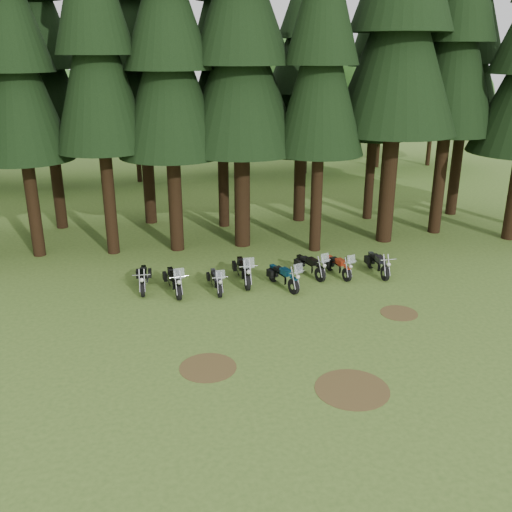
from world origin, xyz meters
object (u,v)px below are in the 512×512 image
object	(u,v)px
motorcycle_1	(174,281)
motorcycle_6	(338,267)
motorcycle_3	(244,271)
motorcycle_5	(310,266)
motorcycle_4	(283,277)
motorcycle_2	(216,281)
motorcycle_0	(143,279)
motorcycle_7	(378,264)

from	to	relation	value
motorcycle_1	motorcycle_6	world-z (taller)	motorcycle_1
motorcycle_3	motorcycle_5	bearing A→B (deg)	2.17
motorcycle_1	motorcycle_3	world-z (taller)	motorcycle_3
motorcycle_1	motorcycle_5	size ratio (longest dim) A/B	1.09
motorcycle_6	motorcycle_4	bearing A→B (deg)	-175.78
motorcycle_2	motorcycle_4	xyz separation A→B (m)	(2.77, -0.22, 0.05)
motorcycle_0	motorcycle_1	xyz separation A→B (m)	(1.24, -0.58, 0.04)
motorcycle_1	motorcycle_6	bearing A→B (deg)	-4.41
motorcycle_4	motorcycle_5	distance (m)	1.76
motorcycle_2	motorcycle_4	distance (m)	2.78
motorcycle_4	motorcycle_3	bearing A→B (deg)	130.33
motorcycle_4	motorcycle_7	xyz separation A→B (m)	(4.43, 0.69, -0.02)
motorcycle_5	motorcycle_7	distance (m)	3.01
motorcycle_1	motorcycle_3	xyz separation A→B (m)	(2.94, 0.50, 0.03)
motorcycle_3	motorcycle_7	world-z (taller)	motorcycle_3
motorcycle_1	motorcycle_2	world-z (taller)	motorcycle_1
motorcycle_4	motorcycle_6	world-z (taller)	motorcycle_4
motorcycle_5	motorcycle_6	bearing A→B (deg)	-29.40
motorcycle_3	motorcycle_7	distance (m)	5.96
motorcycle_3	motorcycle_0	bearing A→B (deg)	177.97
motorcycle_1	motorcycle_4	size ratio (longest dim) A/B	1.06
motorcycle_3	motorcycle_6	distance (m)	4.19
motorcycle_2	motorcycle_3	bearing A→B (deg)	23.82
motorcycle_2	motorcycle_5	world-z (taller)	motorcycle_5
motorcycle_4	motorcycle_7	world-z (taller)	motorcycle_4
motorcycle_2	motorcycle_4	size ratio (longest dim) A/B	0.92
motorcycle_0	motorcycle_5	size ratio (longest dim) A/B	1.02
motorcycle_7	motorcycle_2	bearing A→B (deg)	-177.65
motorcycle_2	motorcycle_7	world-z (taller)	motorcycle_2
motorcycle_1	motorcycle_5	distance (m)	5.93
motorcycle_1	motorcycle_6	xyz separation A→B (m)	(7.12, 0.45, -0.06)
motorcycle_6	motorcycle_7	xyz separation A→B (m)	(1.77, -0.13, 0.02)
motorcycle_0	motorcycle_2	distance (m)	3.01
motorcycle_2	motorcycle_3	world-z (taller)	motorcycle_3
motorcycle_1	motorcycle_4	world-z (taller)	motorcycle_1
motorcycle_0	motorcycle_6	world-z (taller)	motorcycle_6
motorcycle_3	motorcycle_2	bearing A→B (deg)	-153.64
motorcycle_1	motorcycle_7	xyz separation A→B (m)	(8.89, 0.32, -0.03)
motorcycle_6	motorcycle_7	distance (m)	1.77
motorcycle_3	motorcycle_4	distance (m)	1.75
motorcycle_0	motorcycle_7	xyz separation A→B (m)	(10.13, -0.26, 0.00)
motorcycle_1	motorcycle_7	bearing A→B (deg)	-5.94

